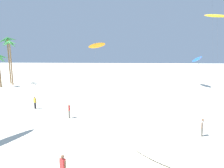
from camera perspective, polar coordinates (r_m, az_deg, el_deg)
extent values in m
cylinder|color=brown|center=(51.98, -28.56, 6.02)|extent=(0.29, 0.29, 10.80)
cone|color=#23662D|center=(51.57, -27.88, 11.85)|extent=(2.37, 0.81, 0.96)
cone|color=#23662D|center=(52.50, -28.22, 11.12)|extent=(1.25, 2.08, 1.98)
cone|color=#23662D|center=(52.95, -29.29, 11.22)|extent=(2.08, 1.82, 1.67)
cone|color=#23662D|center=(52.17, -30.06, 11.25)|extent=(2.26, 1.49, 1.61)
cone|color=#23662D|center=(51.13, -29.37, 11.36)|extent=(1.01, 2.30, 1.63)
cylinder|color=olive|center=(49.56, -28.08, 5.41)|extent=(0.29, 0.29, 9.86)
cone|color=#33843D|center=(49.00, -27.67, 10.88)|extent=(2.00, 0.79, 1.06)
cone|color=#33843D|center=(49.82, -27.71, 10.41)|extent=(1.46, 1.77, 1.67)
cone|color=#33843D|center=(50.31, -28.48, 10.43)|extent=(1.49, 1.84, 1.54)
cone|color=#33843D|center=(50.06, -29.36, 10.72)|extent=(1.96, 0.59, 1.04)
cone|color=#33843D|center=(49.29, -29.31, 10.44)|extent=(1.56, 1.82, 1.51)
cone|color=#33843D|center=(48.70, -28.34, 10.78)|extent=(1.69, 1.84, 1.17)
cylinder|color=brown|center=(47.37, -30.72, 3.25)|extent=(0.34, 0.34, 6.84)
cone|color=#33843D|center=(46.73, -30.21, 6.49)|extent=(2.03, 0.69, 1.95)
cone|color=#33843D|center=(47.73, -29.88, 7.07)|extent=(1.55, 2.30, 1.20)
cone|color=#33843D|center=(47.91, -30.45, 6.51)|extent=(0.63, 2.02, 1.94)
cylinder|color=#4C4C51|center=(53.12, 28.06, 11.97)|extent=(1.67, 8.66, 21.64)
ellipsoid|color=yellow|center=(57.51, 29.07, 17.50)|extent=(8.32, 4.88, 1.57)
ellipsoid|color=#EA5193|center=(57.51, 29.07, 17.54)|extent=(8.05, 4.08, 0.89)
cylinder|color=#4C4C51|center=(54.77, 29.19, 9.11)|extent=(0.22, 4.20, 16.58)
ellipsoid|color=blue|center=(45.52, 24.16, 6.81)|extent=(1.66, 5.38, 1.89)
ellipsoid|color=red|center=(45.52, 24.16, 6.85)|extent=(0.76, 5.43, 1.11)
cylinder|color=#4C4C51|center=(43.25, 25.62, 2.59)|extent=(0.83, 5.56, 5.94)
ellipsoid|color=orange|center=(53.75, -4.58, 11.49)|extent=(4.87, 1.72, 2.29)
ellipsoid|color=blue|center=(53.75, -4.58, 11.52)|extent=(4.86, 0.87, 1.43)
cylinder|color=#4C4C51|center=(49.83, -5.57, 6.18)|extent=(0.58, 8.08, 9.40)
ellipsoid|color=white|center=(14.23, 15.04, -20.74)|extent=(4.52, 4.04, 0.36)
ellipsoid|color=orange|center=(14.22, 15.04, -20.67)|extent=(2.34, 2.19, 0.22)
cylinder|color=black|center=(27.12, -22.23, -6.03)|extent=(0.14, 0.14, 0.86)
cylinder|color=black|center=(27.00, -22.00, -6.08)|extent=(0.14, 0.14, 0.86)
cube|color=yellow|center=(26.89, -22.21, -4.58)|extent=(0.35, 0.29, 0.57)
cylinder|color=brown|center=(27.05, -22.50, -4.60)|extent=(0.09, 0.09, 0.56)
cylinder|color=brown|center=(26.74, -21.89, -4.72)|extent=(0.09, 0.09, 0.56)
sphere|color=brown|center=(26.80, -22.26, -3.70)|extent=(0.21, 0.21, 0.21)
cylinder|color=slate|center=(22.03, -12.83, -8.95)|extent=(0.14, 0.14, 0.90)
cylinder|color=slate|center=(22.18, -12.67, -8.82)|extent=(0.14, 0.14, 0.90)
cube|color=red|center=(21.90, -12.82, -7.09)|extent=(0.22, 0.31, 0.54)
cylinder|color=beige|center=(21.72, -13.02, -7.34)|extent=(0.09, 0.09, 0.56)
cylinder|color=beige|center=(22.09, -12.61, -7.05)|extent=(0.09, 0.09, 0.56)
sphere|color=beige|center=(21.79, -12.86, -6.07)|extent=(0.21, 0.21, 0.21)
cube|color=red|center=(11.71, -14.60, -22.14)|extent=(0.36, 0.32, 0.54)
cylinder|color=brown|center=(11.87, -15.32, -21.94)|extent=(0.09, 0.09, 0.56)
cylinder|color=brown|center=(11.59, -13.84, -22.69)|extent=(0.09, 0.09, 0.56)
sphere|color=brown|center=(11.50, -14.69, -20.41)|extent=(0.21, 0.21, 0.21)
cylinder|color=slate|center=(18.82, 25.36, -12.95)|extent=(0.14, 0.14, 0.80)
cylinder|color=slate|center=(18.98, 25.47, -12.78)|extent=(0.14, 0.14, 0.80)
cube|color=white|center=(18.67, 25.56, -10.91)|extent=(0.33, 0.36, 0.56)
cylinder|color=brown|center=(18.48, 25.41, -11.23)|extent=(0.09, 0.09, 0.56)
cylinder|color=brown|center=(18.87, 25.69, -10.83)|extent=(0.09, 0.09, 0.56)
sphere|color=brown|center=(18.53, 25.65, -9.70)|extent=(0.21, 0.21, 0.21)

